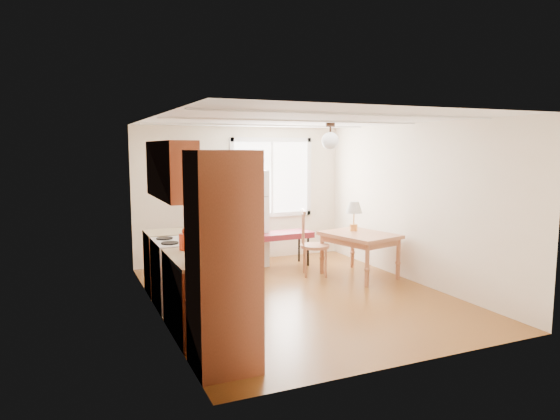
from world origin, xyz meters
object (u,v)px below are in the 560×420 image
dining_table (360,239)px  chair (309,238)px  bench (275,236)px  refrigerator (243,218)px

dining_table → chair: (-0.73, 0.40, 0.01)m
bench → chair: (0.26, -0.79, 0.08)m
bench → dining_table: size_ratio=1.01×
bench → chair: 0.84m
refrigerator → dining_table: (1.47, -1.55, -0.24)m
dining_table → chair: size_ratio=1.22×
refrigerator → bench: refrigerator is taller
refrigerator → dining_table: size_ratio=1.29×
dining_table → bench: bearing=116.1°
refrigerator → bench: (0.47, -0.36, -0.31)m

